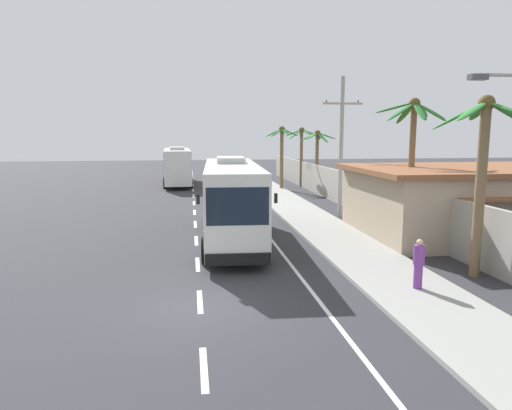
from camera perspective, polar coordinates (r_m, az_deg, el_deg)
ground_plane at (r=13.92m, az=-6.90°, el=-12.62°), size 160.00×160.00×0.00m
sidewalk_kerb at (r=24.52m, az=8.67°, el=-3.10°), size 3.20×90.00×0.14m
lane_markings at (r=28.53m, az=-2.99°, el=-1.48°), size 3.77×72.00×0.01m
boundary_wall at (r=29.30m, az=13.61°, el=0.97°), size 0.24×60.00×2.44m
coach_bus_foreground at (r=21.94m, az=-3.01°, el=0.84°), size 3.28×11.27×3.94m
coach_bus_far_lane at (r=47.66m, az=-9.72°, el=4.93°), size 3.23×12.07×3.84m
motorcycle_beside_bus at (r=30.65m, az=-0.34°, el=0.50°), size 0.56×1.96×1.65m
pedestrian_near_kerb at (r=15.75m, az=19.48°, el=-6.77°), size 0.36×0.36×1.62m
utility_pole_mid at (r=28.61m, az=10.49°, el=7.33°), size 2.46×0.24×8.48m
palm_nearest at (r=17.89m, az=26.24°, el=5.34°), size 3.44×3.57×6.39m
palm_second at (r=42.51m, az=3.20°, el=7.31°), size 2.99×3.09×5.80m
palm_third at (r=45.14m, az=5.64°, el=7.48°), size 3.27×3.23×5.75m
palm_fourth at (r=24.23m, az=18.85°, el=7.94°), size 3.52×3.39×6.83m
palm_farthest at (r=41.11m, az=7.58°, el=6.99°), size 3.21×3.13×5.43m
roadside_building at (r=26.85m, az=28.81°, el=0.55°), size 15.96×8.50×3.45m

